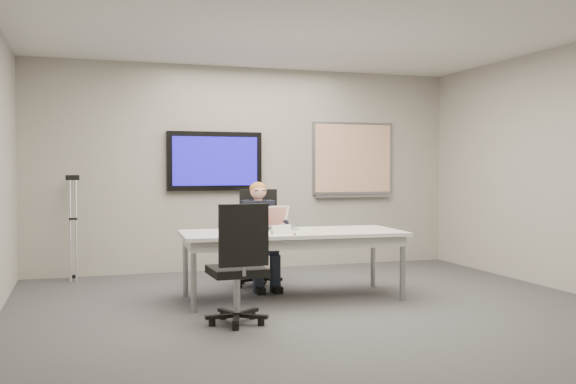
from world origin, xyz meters
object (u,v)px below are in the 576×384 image
object	(u,v)px
office_chair_far	(257,255)
laptop	(277,224)
office_chair_near	(238,287)
conference_table	(292,239)
seated_person	(261,246)

from	to	relation	value
office_chair_far	laptop	xyz separation A→B (m)	(0.05, -0.65, 0.43)
office_chair_near	office_chair_far	bearing A→B (deg)	-112.02
office_chair_far	office_chair_near	distance (m)	1.98
conference_table	office_chair_far	bearing A→B (deg)	102.75
office_chair_near	conference_table	bearing A→B (deg)	-132.29
conference_table	office_chair_far	world-z (taller)	office_chair_far
office_chair_near	seated_person	world-z (taller)	seated_person
seated_person	laptop	size ratio (longest dim) A/B	2.82
office_chair_far	office_chair_near	size ratio (longest dim) A/B	1.05
conference_table	seated_person	world-z (taller)	seated_person
office_chair_near	seated_person	distance (m)	1.75
office_chair_far	seated_person	xyz separation A→B (m)	(-0.02, -0.25, 0.14)
office_chair_near	seated_person	xyz separation A→B (m)	(0.66, 1.61, 0.16)
office_chair_far	laptop	world-z (taller)	office_chair_far
conference_table	office_chair_near	xyz separation A→B (m)	(-0.83, -0.97, -0.30)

